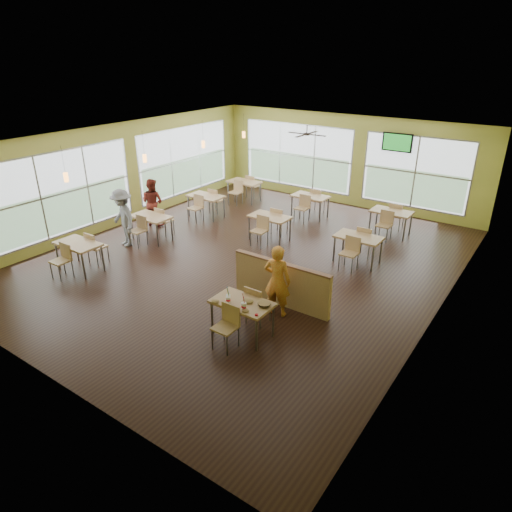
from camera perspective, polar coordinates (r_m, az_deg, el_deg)
name	(u,v)px	position (r m, az deg, el deg)	size (l,w,h in m)	color
room	(248,203)	(11.90, -0.99, 6.63)	(12.00, 12.04, 3.20)	black
window_bays	(238,170)	(15.83, -2.31, 10.69)	(9.24, 10.24, 2.38)	white
main_table	(242,307)	(9.00, -1.73, -6.41)	(1.22, 1.52, 0.87)	tan
half_wall_divider	(281,283)	(10.10, 3.17, -3.45)	(2.40, 0.14, 1.04)	tan
dining_tables	(253,213)	(14.11, -0.37, 5.39)	(6.92, 8.72, 0.87)	tan
pendant_lights	(174,151)	(14.19, -10.18, 12.77)	(0.11, 7.31, 0.86)	#2D2119
ceiling_fan	(307,134)	(14.06, 6.37, 14.93)	(1.25, 1.25, 0.29)	#2D2119
tv_backwall	(397,142)	(16.08, 17.24, 13.42)	(1.00, 0.07, 0.60)	black
man_plaid	(277,281)	(9.61, 2.68, -3.10)	(0.59, 0.39, 1.61)	#DB5E18
patron_maroon	(152,202)	(15.08, -12.83, 6.58)	(0.75, 0.58, 1.53)	maroon
patron_grey	(123,218)	(13.61, -16.30, 4.59)	(1.09, 0.63, 1.69)	slate
cup_blue	(228,298)	(8.96, -3.49, -5.21)	(0.09, 0.09, 0.34)	white
cup_yellow	(228,300)	(8.89, -3.49, -5.46)	(0.10, 0.10, 0.34)	white
cup_red_near	(244,306)	(8.66, -1.55, -6.25)	(0.10, 0.10, 0.38)	white
cup_red_far	(244,307)	(8.65, -1.48, -6.36)	(0.09, 0.09, 0.31)	white
food_basket	(264,304)	(8.80, 1.05, -6.02)	(0.26, 0.26, 0.06)	black
ketchup_cup	(256,315)	(8.50, 0.06, -7.36)	(0.06, 0.06, 0.03)	#B40105
wrapper_left	(215,301)	(8.95, -5.09, -5.63)	(0.16, 0.15, 0.04)	#A58650
wrapper_mid	(248,301)	(8.92, -1.00, -5.62)	(0.22, 0.20, 0.06)	#A58650
wrapper_right	(245,310)	(8.63, -1.37, -6.81)	(0.15, 0.14, 0.04)	#A58650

